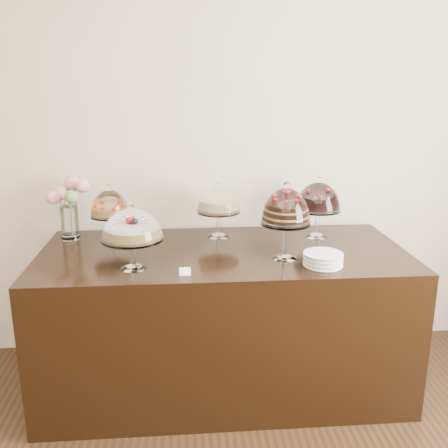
{
  "coord_description": "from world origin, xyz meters",
  "views": [
    {
      "loc": [
        -0.0,
        -0.4,
        1.87
      ],
      "look_at": [
        0.22,
        2.4,
        1.08
      ],
      "focal_mm": 40.0,
      "sensor_mm": 36.0,
      "label": 1
    }
  ],
  "objects": [
    {
      "name": "cake_stand_dark_choco",
      "position": [
        0.86,
        2.69,
        1.15
      ],
      "size": [
        0.29,
        0.29,
        0.4
      ],
      "color": "white",
      "rests_on": "display_counter"
    },
    {
      "name": "cake_stand_sugar_sponge",
      "position": [
        -0.29,
        2.19,
        1.13
      ],
      "size": [
        0.33,
        0.33,
        0.37
      ],
      "color": "white",
      "rests_on": "display_counter"
    },
    {
      "name": "display_counter",
      "position": [
        0.22,
        2.45,
        0.45
      ],
      "size": [
        2.2,
        1.0,
        0.9
      ],
      "primitive_type": "cube",
      "color": "black",
      "rests_on": "ground"
    },
    {
      "name": "cake_stand_fruit_tart",
      "position": [
        -0.48,
        2.7,
        1.13
      ],
      "size": [
        0.25,
        0.25,
        0.37
      ],
      "color": "white",
      "rests_on": "display_counter"
    },
    {
      "name": "cake_stand_cheesecake",
      "position": [
        0.21,
        2.74,
        1.13
      ],
      "size": [
        0.29,
        0.29,
        0.36
      ],
      "color": "white",
      "rests_on": "display_counter"
    },
    {
      "name": "plate_stack",
      "position": [
        0.75,
        2.14,
        0.94
      ],
      "size": [
        0.21,
        0.21,
        0.07
      ],
      "color": "white",
      "rests_on": "display_counter"
    },
    {
      "name": "flower_vase",
      "position": [
        -0.75,
        2.78,
        1.13
      ],
      "size": [
        0.27,
        0.28,
        0.4
      ],
      "color": "white",
      "rests_on": "display_counter"
    },
    {
      "name": "wall_back",
      "position": [
        0.0,
        3.0,
        1.5
      ],
      "size": [
        5.0,
        0.04,
        3.0
      ],
      "primitive_type": "cube",
      "color": "#C3B39D",
      "rests_on": "ground"
    },
    {
      "name": "cake_stand_choco_layer",
      "position": [
        0.56,
        2.29,
        1.19
      ],
      "size": [
        0.28,
        0.28,
        0.45
      ],
      "color": "white",
      "rests_on": "display_counter"
    },
    {
      "name": "price_card_left",
      "position": [
        -0.01,
        2.06,
        0.92
      ],
      "size": [
        0.06,
        0.02,
        0.04
      ],
      "primitive_type": "cube",
      "rotation": [
        -0.21,
        0.0,
        0.02
      ],
      "color": "white",
      "rests_on": "display_counter"
    }
  ]
}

